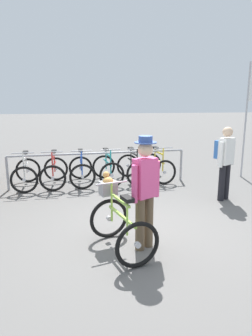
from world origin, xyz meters
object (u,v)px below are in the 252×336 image
racked_bike_teal (108,169)px  banner_flag (252,98)px  person_with_featured_bike (145,188)px  racked_bike_black (133,168)px  pedestrian_with_backpack (225,159)px  featured_bicycle (119,218)px  racked_bike_red (54,172)px  racked_bike_yellow (157,167)px  racked_bike_blue (81,171)px  racked_bike_white (26,173)px

racked_bike_teal → banner_flag: 4.44m
racked_bike_teal → person_with_featured_bike: size_ratio=0.69×
racked_bike_black → pedestrian_with_backpack: 2.60m
racked_bike_teal → featured_bicycle: bearing=-92.2°
featured_bicycle → banner_flag: (4.18, 3.80, 1.74)m
racked_bike_red → racked_bike_black: (2.09, 0.16, 0.00)m
racked_bike_red → racked_bike_black: size_ratio=0.93×
racked_bike_teal → racked_bike_yellow: size_ratio=0.99×
racked_bike_blue → featured_bicycle: 3.71m
racked_bike_blue → racked_bike_black: 1.40m
pedestrian_with_backpack → racked_bike_red: bearing=156.6°
racked_bike_red → racked_bike_blue: (0.70, 0.05, 0.00)m
racked_bike_red → featured_bicycle: featured_bicycle is taller
racked_bike_white → racked_bike_teal: 2.10m
racked_bike_teal → person_with_featured_bike: (0.24, -3.79, 0.58)m
racked_bike_white → racked_bike_red: size_ratio=1.07×
person_with_featured_bike → banner_flag: bearing=45.6°
racked_bike_white → racked_bike_blue: 1.40m
racked_bike_blue → racked_bike_yellow: bearing=4.4°
racked_bike_red → person_with_featured_bike: (1.64, -3.68, 0.58)m
racked_bike_yellow → person_with_featured_bike: person_with_featured_bike is taller
racked_bike_yellow → person_with_featured_bike: size_ratio=0.69×
racked_bike_blue → racked_bike_black: same height
racked_bike_blue → racked_bike_teal: (0.70, 0.05, 0.00)m
featured_bicycle → racked_bike_black: bearing=77.4°
racked_bike_black → racked_bike_yellow: (0.70, 0.05, 0.00)m
racked_bike_blue → pedestrian_with_backpack: bearing=-28.7°
racked_bike_yellow → banner_flag: (2.64, -0.02, 1.86)m
racked_bike_black → banner_flag: banner_flag is taller
racked_bike_red → person_with_featured_bike: 4.07m
racked_bike_white → racked_bike_yellow: same height
racked_bike_black → pedestrian_with_backpack: pedestrian_with_backpack is taller
racked_bike_black → person_with_featured_bike: size_ratio=0.68×
racked_bike_white → featured_bicycle: 4.06m
racked_bike_blue → banner_flag: banner_flag is taller
racked_bike_blue → featured_bicycle: bearing=-81.4°
racked_bike_blue → person_with_featured_bike: bearing=-75.9°
pedestrian_with_backpack → featured_bicycle: bearing=-143.2°
racked_bike_teal → featured_bicycle: (-0.14, -3.72, 0.12)m
racked_bike_blue → racked_bike_teal: 0.70m
racked_bike_yellow → racked_bike_black: bearing=-175.6°
racked_bike_red → featured_bicycle: 3.82m
racked_bike_white → racked_bike_blue: same height
racked_bike_blue → person_with_featured_bike: (0.94, -3.73, 0.58)m
pedestrian_with_backpack → racked_bike_yellow: bearing=119.3°
racked_bike_red → racked_bike_teal: (1.40, 0.11, 0.00)m
racked_bike_white → racked_bike_yellow: (3.49, 0.27, 0.00)m
racked_bike_red → racked_bike_black: 2.10m
racked_bike_red → featured_bicycle: size_ratio=0.86×
racked_bike_yellow → racked_bike_teal: bearing=-175.6°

